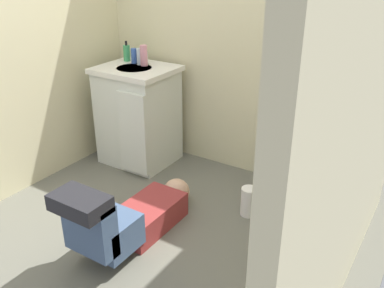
% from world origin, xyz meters
% --- Properties ---
extents(ground_plane, '(2.76, 3.08, 0.04)m').
position_xyz_m(ground_plane, '(0.00, 0.00, -0.02)').
color(ground_plane, '#626155').
extents(wall_back, '(2.42, 0.08, 2.40)m').
position_xyz_m(wall_back, '(0.00, 1.08, 1.20)').
color(wall_back, beige).
rests_on(wall_back, ground_plane).
extents(wall_left, '(0.08, 2.08, 2.40)m').
position_xyz_m(wall_left, '(-1.17, 0.00, 1.20)').
color(wall_left, beige).
rests_on(wall_left, ground_plane).
extents(wall_right, '(0.08, 2.08, 2.40)m').
position_xyz_m(wall_right, '(1.17, 0.00, 1.20)').
color(wall_right, beige).
rests_on(wall_right, ground_plane).
extents(toilet, '(0.36, 0.46, 0.75)m').
position_xyz_m(toilet, '(0.77, 0.78, 0.37)').
color(toilet, silver).
rests_on(toilet, ground_plane).
extents(vanity_cabinet, '(0.60, 0.53, 0.82)m').
position_xyz_m(vanity_cabinet, '(-0.68, 0.72, 0.42)').
color(vanity_cabinet, silver).
rests_on(vanity_cabinet, ground_plane).
extents(faucet, '(0.02, 0.02, 0.10)m').
position_xyz_m(faucet, '(-0.69, 0.87, 0.87)').
color(faucet, silver).
rests_on(faucet, vanity_cabinet).
extents(person_plumber, '(0.39, 1.06, 0.52)m').
position_xyz_m(person_plumber, '(-0.03, -0.20, 0.18)').
color(person_plumber, maroon).
rests_on(person_plumber, ground_plane).
extents(tissue_box, '(0.22, 0.11, 0.10)m').
position_xyz_m(tissue_box, '(0.72, 0.87, 0.80)').
color(tissue_box, silver).
rests_on(tissue_box, toilet).
extents(toiletry_bag, '(0.12, 0.09, 0.11)m').
position_xyz_m(toiletry_bag, '(0.87, 0.87, 0.81)').
color(toiletry_bag, '#B22D3F').
rests_on(toiletry_bag, toilet).
extents(soap_dispenser, '(0.06, 0.06, 0.17)m').
position_xyz_m(soap_dispenser, '(-0.88, 0.85, 0.89)').
color(soap_dispenser, '#3A9859').
rests_on(soap_dispenser, vanity_cabinet).
extents(bottle_blue, '(0.05, 0.05, 0.12)m').
position_xyz_m(bottle_blue, '(-0.78, 0.82, 0.88)').
color(bottle_blue, '#3A5FB6').
rests_on(bottle_blue, vanity_cabinet).
extents(bottle_clear, '(0.06, 0.06, 0.13)m').
position_xyz_m(bottle_clear, '(-0.71, 0.82, 0.88)').
color(bottle_clear, silver).
rests_on(bottle_clear, vanity_cabinet).
extents(bottle_pink, '(0.06, 0.06, 0.16)m').
position_xyz_m(bottle_pink, '(-0.66, 0.80, 0.90)').
color(bottle_pink, pink).
rests_on(bottle_pink, vanity_cabinet).
extents(paper_towel_roll, '(0.11, 0.11, 0.21)m').
position_xyz_m(paper_towel_roll, '(0.47, 0.46, 0.10)').
color(paper_towel_roll, white).
rests_on(paper_towel_roll, ground_plane).
extents(toilet_paper_roll, '(0.11, 0.11, 0.10)m').
position_xyz_m(toilet_paper_roll, '(0.97, -0.01, 0.05)').
color(toilet_paper_roll, white).
rests_on(toilet_paper_roll, ground_plane).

